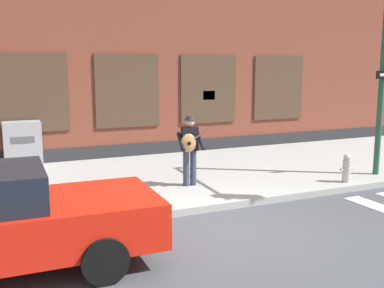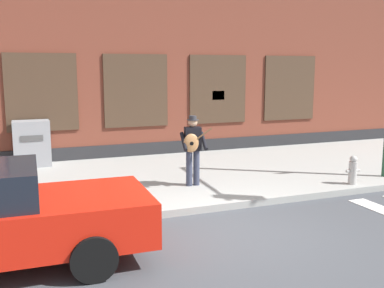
{
  "view_description": "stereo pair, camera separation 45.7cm",
  "coord_description": "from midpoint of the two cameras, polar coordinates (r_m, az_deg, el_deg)",
  "views": [
    {
      "loc": [
        -3.89,
        -6.77,
        2.9
      ],
      "look_at": [
        -0.22,
        1.44,
        1.39
      ],
      "focal_mm": 42.0,
      "sensor_mm": 36.0,
      "label": 1
    },
    {
      "loc": [
        -3.46,
        -6.94,
        2.9
      ],
      "look_at": [
        -0.22,
        1.44,
        1.39
      ],
      "focal_mm": 42.0,
      "sensor_mm": 36.0,
      "label": 2
    }
  ],
  "objects": [
    {
      "name": "utility_box",
      "position": [
        13.47,
        -21.63,
        -0.1
      ],
      "size": [
        1.0,
        0.66,
        1.3
      ],
      "color": "gray",
      "rests_on": "sidewalk"
    },
    {
      "name": "fire_hydrant",
      "position": [
        11.56,
        17.98,
        -2.96
      ],
      "size": [
        0.38,
        0.2,
        0.7
      ],
      "color": "#B2ADA8",
      "rests_on": "sidewalk"
    },
    {
      "name": "ground_plane",
      "position": [
        8.3,
        3.95,
        -10.96
      ],
      "size": [
        160.0,
        160.0,
        0.0
      ],
      "primitive_type": "plane",
      "color": "#424449"
    },
    {
      "name": "building_backdrop",
      "position": [
        16.21,
        -11.2,
        13.29
      ],
      "size": [
        28.0,
        4.06,
        8.04
      ],
      "color": "brown",
      "rests_on": "ground"
    },
    {
      "name": "sidewalk",
      "position": [
        11.82,
        -5.24,
        -4.35
      ],
      "size": [
        28.0,
        5.76,
        0.15
      ],
      "color": "#9E9E99",
      "rests_on": "ground"
    },
    {
      "name": "busker",
      "position": [
        10.54,
        -1.55,
        -0.31
      ],
      "size": [
        0.72,
        0.58,
        1.67
      ],
      "color": "#33384C",
      "rests_on": "sidewalk"
    }
  ]
}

